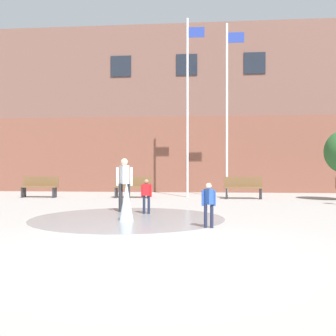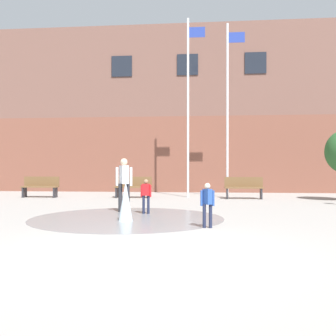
# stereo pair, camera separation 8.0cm
# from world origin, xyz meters

# --- Properties ---
(ground_plane) EXTENTS (100.00, 100.00, 0.00)m
(ground_plane) POSITION_xyz_m (0.00, 0.00, 0.00)
(ground_plane) COLOR gray
(library_building) EXTENTS (36.00, 6.05, 8.89)m
(library_building) POSITION_xyz_m (0.00, 17.42, 4.44)
(library_building) COLOR brown
(library_building) RESTS_ON ground
(splash_fountain) EXTENTS (5.04, 5.04, 0.99)m
(splash_fountain) POSITION_xyz_m (-1.05, 3.74, 0.19)
(splash_fountain) COLOR gray
(splash_fountain) RESTS_ON ground
(park_bench_far_left) EXTENTS (1.60, 0.44, 0.91)m
(park_bench_far_left) POSITION_xyz_m (-6.26, 10.40, 0.48)
(park_bench_far_left) COLOR #28282D
(park_bench_far_left) RESTS_ON ground
(park_bench_under_right_flagpole) EXTENTS (1.60, 0.44, 0.91)m
(park_bench_under_right_flagpole) POSITION_xyz_m (-2.18, 10.58, 0.48)
(park_bench_under_right_flagpole) COLOR #28282D
(park_bench_under_right_flagpole) RESTS_ON ground
(park_bench_near_trashcan) EXTENTS (1.60, 0.44, 0.91)m
(park_bench_near_trashcan) POSITION_xyz_m (2.54, 10.49, 0.48)
(park_bench_near_trashcan) COLOR #28282D
(park_bench_near_trashcan) RESTS_ON ground
(child_with_pink_shirt) EXTENTS (0.31, 0.24, 0.99)m
(child_with_pink_shirt) POSITION_xyz_m (1.00, 2.50, 0.58)
(child_with_pink_shirt) COLOR #1E233D
(child_with_pink_shirt) RESTS_ON ground
(adult_watching) EXTENTS (0.50, 0.39, 1.59)m
(adult_watching) POSITION_xyz_m (-1.45, 5.29, 0.93)
(adult_watching) COLOR #28282D
(adult_watching) RESTS_ON ground
(child_running) EXTENTS (0.31, 0.17, 0.99)m
(child_running) POSITION_xyz_m (-0.74, 4.92, 0.58)
(child_running) COLOR #1E233D
(child_running) RESTS_ON ground
(flagpole_left) EXTENTS (0.80, 0.10, 7.90)m
(flagpole_left) POSITION_xyz_m (0.20, 11.18, 4.19)
(flagpole_left) COLOR silver
(flagpole_left) RESTS_ON ground
(flagpole_right) EXTENTS (0.80, 0.10, 7.61)m
(flagpole_right) POSITION_xyz_m (1.93, 11.18, 4.05)
(flagpole_right) COLOR silver
(flagpole_right) RESTS_ON ground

